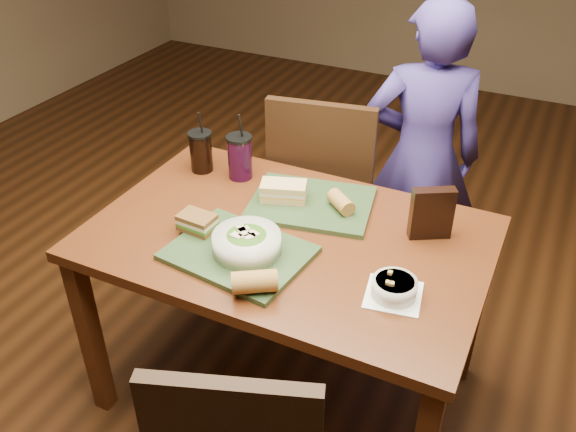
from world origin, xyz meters
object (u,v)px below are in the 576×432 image
object	(u,v)px
tray_near	(239,253)
tray_far	(311,204)
diner	(422,158)
cup_cola	(201,151)
chip_bag	(432,213)
chair_far	(328,192)
dining_table	(288,255)
baguette_far	(341,202)
salad_bowl	(247,242)
sandwich_near	(197,222)
sandwich_far	(284,191)
baguette_near	(254,282)
cup_berry	(240,157)
soup_bowl	(394,288)

from	to	relation	value
tray_near	tray_far	xyz separation A→B (m)	(0.09, 0.36, 0.00)
diner	tray_near	xyz separation A→B (m)	(-0.32, -1.02, 0.08)
diner	cup_cola	distance (m)	0.95
chip_bag	chair_far	bearing A→B (deg)	112.11
dining_table	chair_far	xyz separation A→B (m)	(-0.10, 0.60, -0.10)
diner	baguette_far	world-z (taller)	diner
diner	baguette_far	bearing A→B (deg)	61.13
salad_bowl	sandwich_near	world-z (taller)	salad_bowl
salad_bowl	sandwich_near	bearing A→B (deg)	170.38
tray_near	sandwich_far	distance (m)	0.34
chair_far	salad_bowl	bearing A→B (deg)	-87.15
baguette_near	tray_far	bearing A→B (deg)	95.47
dining_table	tray_near	xyz separation A→B (m)	(-0.09, -0.17, 0.10)
chip_bag	tray_near	bearing A→B (deg)	-174.05
baguette_near	cup_berry	world-z (taller)	cup_berry
chair_far	tray_far	world-z (taller)	chair_far
chair_far	cup_berry	bearing A→B (deg)	-123.58
chair_far	cup_cola	distance (m)	0.59
sandwich_near	chip_bag	world-z (taller)	chip_bag
cup_cola	chip_bag	xyz separation A→B (m)	(0.91, -0.06, 0.01)
dining_table	tray_far	distance (m)	0.21
chip_bag	sandwich_far	bearing A→B (deg)	153.23
dining_table	cup_cola	size ratio (longest dim) A/B	5.28
chip_bag	baguette_near	bearing A→B (deg)	-155.76
dining_table	sandwich_near	bearing A→B (deg)	-154.15
soup_bowl	chip_bag	world-z (taller)	chip_bag
tray_near	cup_cola	world-z (taller)	cup_cola
soup_bowl	baguette_far	distance (m)	0.45
tray_near	cup_berry	xyz separation A→B (m)	(-0.24, 0.44, 0.08)
soup_bowl	cup_cola	bearing A→B (deg)	156.40
tray_near	cup_cola	size ratio (longest dim) A/B	1.71
tray_near	tray_far	world-z (taller)	same
dining_table	cup_berry	bearing A→B (deg)	141.33
salad_bowl	sandwich_far	bearing A→B (deg)	95.91
soup_bowl	baguette_far	xyz separation A→B (m)	(-0.30, 0.34, 0.02)
salad_bowl	baguette_near	world-z (taller)	salad_bowl
sandwich_near	sandwich_far	distance (m)	0.34
dining_table	sandwich_near	world-z (taller)	sandwich_near
baguette_far	cup_cola	bearing A→B (deg)	174.81
chair_far	chip_bag	bearing A→B (deg)	-38.44
tray_near	cup_berry	distance (m)	0.50
cup_berry	chip_bag	size ratio (longest dim) A/B	1.47
chair_far	tray_far	size ratio (longest dim) A/B	2.39
tray_far	diner	bearing A→B (deg)	70.56
soup_bowl	cup_berry	distance (m)	0.84
tray_far	chair_far	bearing A→B (deg)	103.68
baguette_far	cup_cola	xyz separation A→B (m)	(-0.60, 0.05, 0.04)
cup_cola	cup_berry	bearing A→B (deg)	6.10
sandwich_far	tray_near	bearing A→B (deg)	-88.57
salad_bowl	sandwich_far	size ratio (longest dim) A/B	1.20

